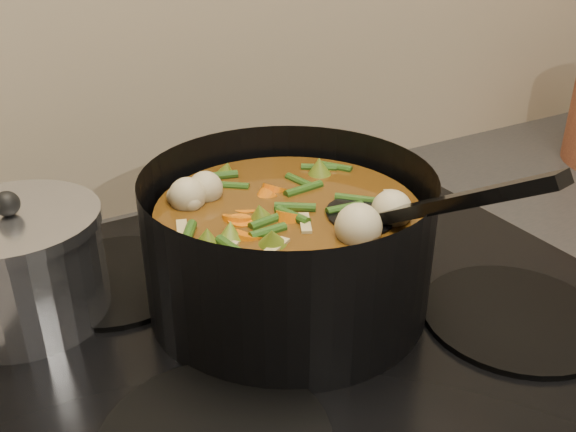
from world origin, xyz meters
TOP-DOWN VIEW (x-y plane):
  - stovetop at (0.00, 1.93)m, footprint 0.62×0.54m
  - stockpot at (-0.02, 1.94)m, footprint 0.28×0.37m
  - saucepan at (-0.25, 2.04)m, footprint 0.16×0.16m

SIDE VIEW (x-z plane):
  - stovetop at x=0.00m, z-range 0.91..0.93m
  - saucepan at x=-0.25m, z-range 0.92..1.05m
  - stockpot at x=-0.02m, z-range 0.89..1.10m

